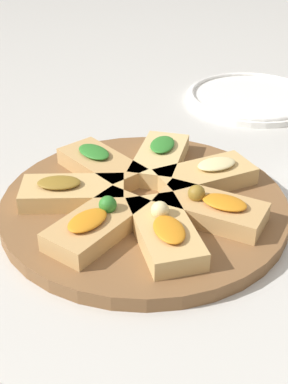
{
  "coord_description": "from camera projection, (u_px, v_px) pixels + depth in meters",
  "views": [
    {
      "loc": [
        -0.51,
        -0.2,
        0.37
      ],
      "look_at": [
        0.0,
        0.0,
        0.03
      ],
      "focal_mm": 50.0,
      "sensor_mm": 36.0,
      "label": 1
    }
  ],
  "objects": [
    {
      "name": "focaccia_slice_2",
      "position": [
        165.0,
        231.0,
        0.58
      ],
      "size": [
        0.13,
        0.12,
        0.04
      ],
      "color": "tan",
      "rests_on": "serving_board"
    },
    {
      "name": "focaccia_slice_3",
      "position": [
        211.0,
        209.0,
        0.62
      ],
      "size": [
        0.07,
        0.13,
        0.04
      ],
      "color": "tan",
      "rests_on": "serving_board"
    },
    {
      "name": "focaccia_slice_0",
      "position": [
        72.0,
        192.0,
        0.65
      ],
      "size": [
        0.1,
        0.14,
        0.03
      ],
      "color": "tan",
      "rests_on": "serving_board"
    },
    {
      "name": "focaccia_slice_1",
      "position": [
        97.0,
        224.0,
        0.59
      ],
      "size": [
        0.13,
        0.09,
        0.04
      ],
      "color": "tan",
      "rests_on": "serving_board"
    },
    {
      "name": "focaccia_slice_5",
      "position": [
        160.0,
        158.0,
        0.72
      ],
      "size": [
        0.13,
        0.07,
        0.03
      ],
      "color": "#DBB775",
      "rests_on": "serving_board"
    },
    {
      "name": "ground_plane",
      "position": [
        144.0,
        212.0,
        0.67
      ],
      "size": [
        3.0,
        3.0,
        0.0
      ],
      "primitive_type": "plane",
      "color": "beige"
    },
    {
      "name": "plate_right",
      "position": [
        252.0,
        97.0,
        0.97
      ],
      "size": [
        0.24,
        0.24,
        0.02
      ],
      "color": "white",
      "rests_on": "ground_plane"
    },
    {
      "name": "focaccia_slice_4",
      "position": [
        206.0,
        176.0,
        0.68
      ],
      "size": [
        0.13,
        0.13,
        0.03
      ],
      "color": "tan",
      "rests_on": "serving_board"
    },
    {
      "name": "serving_board",
      "position": [
        144.0,
        206.0,
        0.66
      ],
      "size": [
        0.35,
        0.35,
        0.02
      ],
      "primitive_type": "cylinder",
      "color": "brown",
      "rests_on": "ground_plane"
    },
    {
      "name": "focaccia_slice_6",
      "position": [
        101.0,
        165.0,
        0.71
      ],
      "size": [
        0.11,
        0.14,
        0.03
      ],
      "color": "tan",
      "rests_on": "serving_board"
    }
  ]
}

